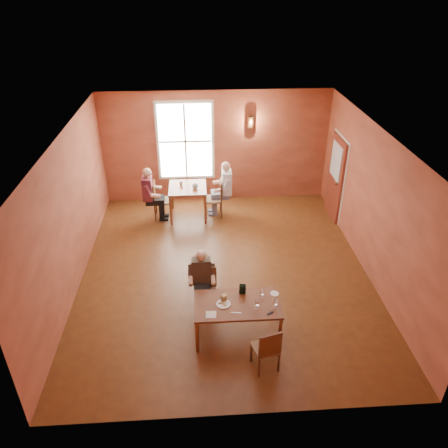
{
  "coord_description": "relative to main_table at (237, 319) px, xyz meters",
  "views": [
    {
      "loc": [
        -0.51,
        -7.55,
        5.58
      ],
      "look_at": [
        0.0,
        0.2,
        1.05
      ],
      "focal_mm": 35.0,
      "sensor_mm": 36.0,
      "label": 1
    }
  ],
  "objects": [
    {
      "name": "chair_diner_main",
      "position": [
        -0.5,
        0.65,
        0.09
      ],
      "size": [
        0.38,
        0.38,
        0.87
      ],
      "primitive_type": null,
      "rotation": [
        0.0,
        0.0,
        3.14
      ],
      "color": "brown",
      "rests_on": "ground"
    },
    {
      "name": "knife",
      "position": [
        -0.04,
        -0.23,
        0.34
      ],
      "size": [
        0.17,
        0.04,
        0.0
      ],
      "primitive_type": "cube",
      "rotation": [
        0.0,
        0.0,
        -0.15
      ],
      "color": "silver",
      "rests_on": "main_table"
    },
    {
      "name": "second_table",
      "position": [
        -0.86,
        4.36,
        0.07
      ],
      "size": [
        0.94,
        0.94,
        0.83
      ],
      "primitive_type": null,
      "color": "brown",
      "rests_on": "ground"
    },
    {
      "name": "wall_sconce",
      "position": [
        0.81,
        5.27,
        1.86
      ],
      "size": [
        0.16,
        0.16,
        0.28
      ],
      "primitive_type": "cylinder",
      "color": "brown",
      "rests_on": "wall_back"
    },
    {
      "name": "wall_left",
      "position": [
        -3.09,
        1.87,
        1.16
      ],
      "size": [
        0.04,
        7.0,
        3.0
      ],
      "primitive_type": "cube",
      "color": "brown",
      "rests_on": "ground"
    },
    {
      "name": "goblet_a",
      "position": [
        0.45,
        0.14,
        0.42
      ],
      "size": [
        0.08,
        0.08,
        0.16
      ],
      "primitive_type": null,
      "rotation": [
        0.0,
        0.0,
        -0.25
      ],
      "color": "white",
      "rests_on": "main_table"
    },
    {
      "name": "door",
      "position": [
        2.85,
        4.17,
        0.71
      ],
      "size": [
        0.12,
        1.04,
        2.1
      ],
      "primitive_type": "cube",
      "color": "maroon",
      "rests_on": "ground"
    },
    {
      "name": "sunglasses",
      "position": [
        0.52,
        -0.28,
        0.35
      ],
      "size": [
        0.12,
        0.09,
        0.01
      ],
      "primitive_type": "cube",
      "rotation": [
        0.0,
        0.0,
        0.52
      ],
      "color": "black",
      "rests_on": "main_table"
    },
    {
      "name": "main_table",
      "position": [
        0.0,
        0.0,
        0.0
      ],
      "size": [
        1.46,
        0.82,
        0.69
      ],
      "primitive_type": null,
      "color": "brown",
      "rests_on": "ground"
    },
    {
      "name": "diner_white",
      "position": [
        -0.18,
        4.36,
        0.35
      ],
      "size": [
        0.56,
        0.56,
        1.39
      ],
      "primitive_type": null,
      "rotation": [
        0.0,
        0.0,
        1.57
      ],
      "color": "white",
      "rests_on": "ground"
    },
    {
      "name": "goblet_b",
      "position": [
        0.62,
        -0.15,
        0.43
      ],
      "size": [
        0.09,
        0.09,
        0.18
      ],
      "primitive_type": null,
      "rotation": [
        0.0,
        0.0,
        0.39
      ],
      "color": "white",
      "rests_on": "main_table"
    },
    {
      "name": "ground",
      "position": [
        -0.09,
        1.87,
        -0.34
      ],
      "size": [
        6.0,
        7.0,
        0.01
      ],
      "primitive_type": "cube",
      "color": "brown",
      "rests_on": "ground"
    },
    {
      "name": "cup_a",
      "position": [
        -0.67,
        4.27,
        0.55
      ],
      "size": [
        0.16,
        0.16,
        0.11
      ],
      "primitive_type": "imported",
      "rotation": [
        0.0,
        0.0,
        0.12
      ],
      "color": "white",
      "rests_on": "second_table"
    },
    {
      "name": "cup_b",
      "position": [
        -1.02,
        4.47,
        0.54
      ],
      "size": [
        0.12,
        0.12,
        0.1
      ],
      "primitive_type": "imported",
      "rotation": [
        0.0,
        0.0,
        0.24
      ],
      "color": "white",
      "rests_on": "second_table"
    },
    {
      "name": "napkin",
      "position": [
        -0.45,
        -0.25,
        0.35
      ],
      "size": [
        0.18,
        0.18,
        0.01
      ],
      "primitive_type": "cube",
      "rotation": [
        0.0,
        0.0,
        -0.06
      ],
      "color": "white",
      "rests_on": "main_table"
    },
    {
      "name": "chair_diner_maroon",
      "position": [
        -1.51,
        4.36,
        0.15
      ],
      "size": [
        0.43,
        0.43,
        0.98
      ],
      "primitive_type": null,
      "rotation": [
        0.0,
        0.0,
        -1.57
      ],
      "color": "#3B220D",
      "rests_on": "ground"
    },
    {
      "name": "side_plate",
      "position": [
        0.68,
        0.21,
        0.35
      ],
      "size": [
        0.2,
        0.2,
        0.01
      ],
      "primitive_type": "cylinder",
      "rotation": [
        0.0,
        0.0,
        -0.41
      ],
      "color": "white",
      "rests_on": "main_table"
    },
    {
      "name": "chair_empty",
      "position": [
        0.38,
        -0.76,
        0.08
      ],
      "size": [
        0.45,
        0.45,
        0.84
      ],
      "primitive_type": null,
      "rotation": [
        0.0,
        0.0,
        0.26
      ],
      "color": "#4E2F13",
      "rests_on": "ground"
    },
    {
      "name": "window",
      "position": [
        -0.89,
        5.32,
        1.36
      ],
      "size": [
        1.36,
        0.1,
        1.96
      ],
      "primitive_type": "cube",
      "color": "white",
      "rests_on": "wall_back"
    },
    {
      "name": "plate_food",
      "position": [
        -0.23,
        -0.01,
        0.36
      ],
      "size": [
        0.29,
        0.29,
        0.03
      ],
      "primitive_type": "cylinder",
      "rotation": [
        0.0,
        0.0,
        -0.17
      ],
      "color": "white",
      "rests_on": "main_table"
    },
    {
      "name": "diner_maroon",
      "position": [
        -1.54,
        4.36,
        0.34
      ],
      "size": [
        0.55,
        0.55,
        1.37
      ],
      "primitive_type": null,
      "rotation": [
        0.0,
        0.0,
        -1.57
      ],
      "color": "maroon",
      "rests_on": "ground"
    },
    {
      "name": "wall_back",
      "position": [
        -0.09,
        5.37,
        1.16
      ],
      "size": [
        6.0,
        0.04,
        3.0
      ],
      "primitive_type": "cube",
      "color": "brown",
      "rests_on": "ground"
    },
    {
      "name": "chair_diner_white",
      "position": [
        -0.21,
        4.36,
        0.15
      ],
      "size": [
        0.43,
        0.43,
        0.98
      ],
      "primitive_type": null,
      "rotation": [
        0.0,
        0.0,
        1.57
      ],
      "color": "brown",
      "rests_on": "ground"
    },
    {
      "name": "diner_main",
      "position": [
        -0.5,
        0.62,
        0.24
      ],
      "size": [
        0.47,
        0.47,
        1.17
      ],
      "primitive_type": null,
      "rotation": [
        0.0,
        0.0,
        3.14
      ],
      "color": "#3D261F",
      "rests_on": "ground"
    },
    {
      "name": "wall_front",
      "position": [
        -0.09,
        -1.63,
        1.16
      ],
      "size": [
        6.0,
        0.04,
        3.0
      ],
      "primitive_type": "cube",
      "color": "brown",
      "rests_on": "ground"
    },
    {
      "name": "menu_stand",
      "position": [
        0.12,
        0.26,
        0.44
      ],
      "size": [
        0.12,
        0.08,
        0.19
      ],
      "primitive_type": "cube",
      "rotation": [
        0.0,
        0.0,
        -0.17
      ],
      "color": "black",
      "rests_on": "main_table"
    },
    {
      "name": "wall_right",
      "position": [
        2.91,
        1.87,
        1.16
      ],
      "size": [
        0.04,
        7.0,
        3.0
      ],
      "primitive_type": "cube",
      "color": "brown",
      "rests_on": "ground"
    },
    {
      "name": "ceiling",
      "position": [
        -0.09,
        1.87,
        2.66
      ],
      "size": [
        6.0,
        7.0,
        0.04
      ],
      "primitive_type": "cube",
      "color": "white",
      "rests_on": "wall_back"
    },
    {
      "name": "goblet_c",
      "position": [
        0.32,
        -0.14,
        0.43
      ],
      "size": [
        0.09,
        0.09,
        0.18
      ],
      "primitive_type": null,
      "rotation": [
        0.0,
        0.0,
        -0.25
      ],
      "color": "white",
      "rests_on": "main_table"
    },
    {
      "name": "sandwich",
      "position": [
        -0.22,
        0.1,
        0.39
      ],
      "size": [
        0.11,
        0.11,
        0.1
      ],
      "primitive_type": "cube",
      "rotation": [
        0.0,
        0.0,
        0.45
      ],
      "color": "#DFA55C",
      "rests_on": "main_table"
    }
  ]
}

